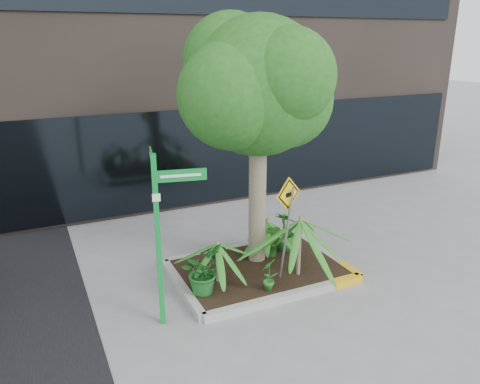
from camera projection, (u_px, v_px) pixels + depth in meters
name	position (u px, v px, depth m)	size (l,w,h in m)	color
ground	(257.00, 283.00, 8.93)	(80.00, 80.00, 0.00)	gray
planter	(261.00, 269.00, 9.23)	(3.35, 2.36, 0.15)	#9E9E99
tree	(258.00, 87.00, 8.51)	(3.29, 2.92, 4.94)	gray
palm_front	(300.00, 220.00, 8.60)	(1.34, 1.34, 1.49)	gray
palm_left	(217.00, 244.00, 8.47)	(0.90, 0.90, 1.00)	gray
palm_back	(267.00, 221.00, 9.57)	(0.88, 0.88, 0.98)	gray
shrub_a	(202.00, 271.00, 8.20)	(0.74, 0.74, 0.82)	#1A5C20
shrub_b	(285.00, 231.00, 9.85)	(0.48, 0.48, 0.85)	#22631D
shrub_c	(269.00, 274.00, 8.30)	(0.33, 0.33, 0.63)	#247524
shrub_d	(273.00, 240.00, 9.57)	(0.40, 0.40, 0.72)	#27671D
street_sign_post	(160.00, 222.00, 7.19)	(0.83, 0.94, 2.85)	#0D9034
cattle_sign	(288.00, 212.00, 8.30)	(0.59, 0.28, 2.00)	slate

